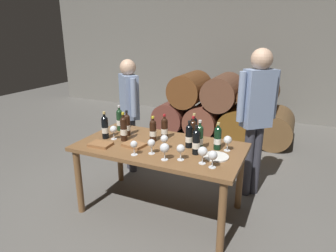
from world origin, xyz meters
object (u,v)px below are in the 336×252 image
object	(u,v)px
wine_bottle_5	(189,136)
wine_glass_3	(164,139)
wine_bottle_6	(196,142)
wine_glass_8	(213,156)
serving_plate	(216,157)
wine_bottle_7	(105,127)
wine_glass_0	(165,148)
wine_glass_1	(151,143)
dining_table	(160,153)
wine_bottle_9	(127,125)
wine_glass_2	(203,152)
wine_bottle_11	(200,137)
wine_bottle_0	(194,128)
wine_bottle_10	(153,130)
wine_bottle_1	(124,129)
wine_bottle_4	(164,128)
tasting_notebook	(101,144)
wine_glass_6	(134,145)
wine_glass_7	(181,149)
wine_glass_5	(228,140)
leather_ledger	(134,145)
wine_bottle_8	(218,138)
sommelier_presenting	(257,110)
wine_bottle_2	(193,132)
taster_seated_left	(129,106)
wine_glass_4	(113,130)
wine_bottle_3	(120,120)

from	to	relation	value
wine_bottle_5	wine_glass_3	world-z (taller)	wine_bottle_5
wine_glass_3	wine_bottle_6	bearing A→B (deg)	3.99
wine_glass_8	serving_plate	world-z (taller)	wine_glass_8
wine_glass_3	wine_bottle_7	bearing A→B (deg)	178.27
wine_glass_0	wine_glass_1	bearing A→B (deg)	156.22
dining_table	wine_bottle_9	size ratio (longest dim) A/B	5.90
wine_glass_2	wine_bottle_11	bearing A→B (deg)	113.65
wine_bottle_0	wine_bottle_10	bearing A→B (deg)	-147.28
wine_bottle_1	wine_bottle_5	world-z (taller)	wine_bottle_1
wine_bottle_6	wine_bottle_11	size ratio (longest dim) A/B	0.93
wine_bottle_4	wine_bottle_10	bearing A→B (deg)	-125.03
wine_bottle_7	wine_glass_0	xyz separation A→B (m)	(0.83, -0.25, -0.02)
wine_glass_2	tasting_notebook	world-z (taller)	wine_glass_2
wine_bottle_9	wine_glass_6	distance (m)	0.57
wine_glass_3	wine_glass_7	distance (m)	0.29
wine_bottle_7	wine_glass_7	xyz separation A→B (m)	(0.96, -0.19, -0.02)
wine_bottle_9	tasting_notebook	world-z (taller)	wine_bottle_9
wine_bottle_6	wine_glass_8	world-z (taller)	wine_bottle_6
wine_glass_5	leather_ledger	bearing A→B (deg)	-163.13
wine_bottle_8	wine_glass_3	world-z (taller)	wine_bottle_8
wine_bottle_5	wine_glass_6	distance (m)	0.57
wine_glass_5	wine_bottle_9	bearing A→B (deg)	-179.00
sommelier_presenting	wine_glass_8	bearing A→B (deg)	-101.07
wine_bottle_1	wine_glass_0	xyz separation A→B (m)	(0.61, -0.27, -0.02)
sommelier_presenting	wine_bottle_5	bearing A→B (deg)	-129.10
wine_bottle_2	wine_glass_1	distance (m)	0.50
wine_bottle_11	wine_glass_2	xyz separation A→B (m)	(0.12, -0.28, -0.02)
wine_bottle_0	wine_bottle_6	world-z (taller)	same
wine_bottle_0	taster_seated_left	world-z (taller)	taster_seated_left
wine_bottle_2	wine_bottle_10	distance (m)	0.42
wine_bottle_9	wine_glass_4	world-z (taller)	wine_bottle_9
wine_glass_6	leather_ledger	xyz separation A→B (m)	(-0.12, 0.19, -0.09)
wine_bottle_1	wine_glass_1	size ratio (longest dim) A/B	2.13
wine_bottle_4	wine_glass_0	distance (m)	0.55
wine_bottle_11	wine_glass_5	world-z (taller)	wine_bottle_11
wine_bottle_10	wine_glass_5	xyz separation A→B (m)	(0.78, 0.06, -0.01)
wine_glass_4	taster_seated_left	size ratio (longest dim) A/B	0.10
wine_bottle_8	wine_glass_8	bearing A→B (deg)	-80.31
wine_bottle_5	sommelier_presenting	distance (m)	0.88
wine_bottle_0	leather_ledger	distance (m)	0.67
wine_bottle_3	wine_bottle_1	bearing A→B (deg)	-49.64
wine_bottle_9	serving_plate	distance (m)	1.10
wine_bottle_8	wine_glass_8	size ratio (longest dim) A/B	1.77
wine_glass_4	wine_glass_7	distance (m)	0.89
wine_bottle_8	leather_ledger	xyz separation A→B (m)	(-0.79, -0.27, -0.11)
serving_plate	sommelier_presenting	xyz separation A→B (m)	(0.23, 0.80, 0.28)
wine_bottle_10	wine_glass_7	bearing A→B (deg)	-36.10
wine_bottle_3	wine_bottle_5	bearing A→B (deg)	-9.95
wine_bottle_2	wine_glass_6	world-z (taller)	wine_bottle_2
dining_table	wine_bottle_10	size ratio (longest dim) A/B	6.18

